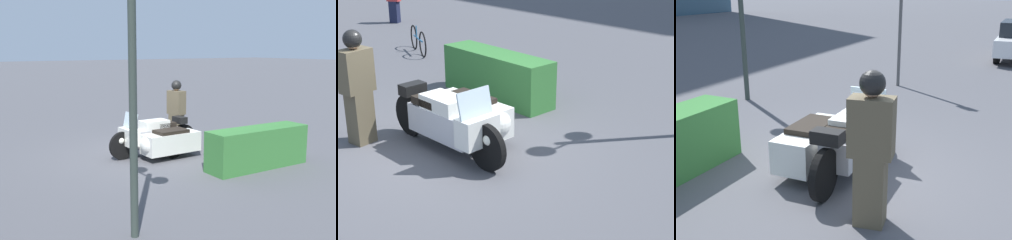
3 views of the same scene
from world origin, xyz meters
TOP-DOWN VIEW (x-y plane):
  - ground_plane at (0.00, 0.00)m, footprint 160.00×160.00m
  - police_motorcycle at (0.05, 0.28)m, footprint 2.63×1.21m
  - officer_rider at (-1.20, -0.83)m, footprint 0.39×0.56m
  - traffic_light_near at (5.85, 1.21)m, footprint 0.23×0.29m

SIDE VIEW (x-z plane):
  - ground_plane at x=0.00m, z-range 0.00..0.00m
  - police_motorcycle at x=0.05m, z-range -0.10..1.08m
  - officer_rider at x=-1.20m, z-range 0.05..1.93m
  - traffic_light_near at x=5.85m, z-range 0.54..4.05m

